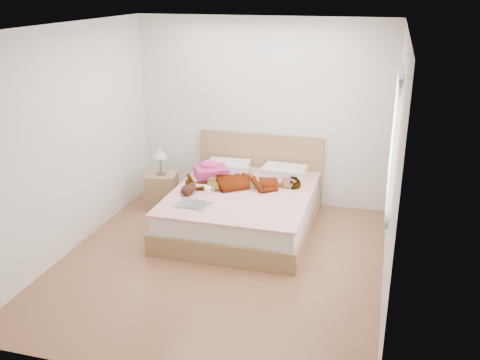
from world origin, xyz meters
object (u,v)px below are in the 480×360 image
Objects in this scene: woman at (244,179)px; plush_toy at (188,189)px; phone at (216,162)px; bed at (244,206)px; magazine at (192,204)px; towel at (211,170)px; coffee_mug at (208,190)px; nightstand at (162,188)px.

woman reaches higher than plush_toy.
phone is 0.81m from bed.
woman is at bearing 37.29° from plush_toy.
woman is at bearing 60.13° from magazine.
towel is (-0.53, 0.25, -0.01)m from woman.
plush_toy reaches higher than coffee_mug.
coffee_mug is at bearing 81.51° from magazine.
magazine is at bearing -123.97° from bed.
phone is 0.33× the size of plush_toy.
bed is at bearing -30.62° from towel.
coffee_mug is at bearing -62.03° from woman.
coffee_mug is (0.13, -0.75, -0.12)m from phone.
coffee_mug is at bearing -75.25° from towel.
towel reaches higher than coffee_mug.
woman is 1.69× the size of nightstand.
magazine is (0.07, -1.16, -0.16)m from phone.
nightstand is (-0.87, 0.53, -0.26)m from coffee_mug.
towel is at bearing -130.57° from woman.
woman is 3.40× the size of magazine.
towel is at bearing -117.77° from phone.
woman is at bearing -54.05° from phone.
woman is at bearing 106.09° from bed.
phone reaches higher than magazine.
towel reaches higher than plush_toy.
phone is 0.04× the size of bed.
bed is (0.52, -0.48, -0.40)m from phone.
phone is at bearing 77.62° from towel.
phone is 0.68× the size of coffee_mug.
phone is at bearing 16.73° from nightstand.
nightstand is at bearing 148.56° from coffee_mug.
phone is at bearing 83.71° from plush_toy.
magazine is at bearing -98.49° from coffee_mug.
bed is 2.34× the size of nightstand.
coffee_mug is (0.06, 0.40, 0.04)m from magazine.
coffee_mug is 0.24m from plush_toy.
towel is 1.01m from magazine.
plush_toy is at bearing 117.81° from magazine.
bed is 16.19× the size of coffee_mug.
woman is at bearing -25.18° from towel.
magazine is 3.45× the size of coffee_mug.
phone reaches higher than coffee_mug.
bed is 1.29m from nightstand.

